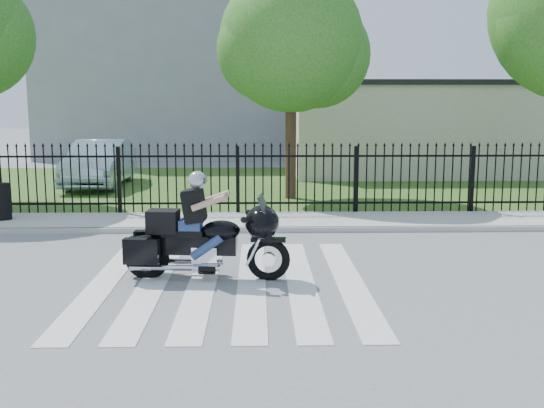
{
  "coord_description": "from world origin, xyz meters",
  "views": [
    {
      "loc": [
        0.5,
        -10.03,
        2.92
      ],
      "look_at": [
        0.77,
        1.82,
        1.0
      ],
      "focal_mm": 42.0,
      "sensor_mm": 36.0,
      "label": 1
    }
  ],
  "objects": [
    {
      "name": "grass_strip",
      "position": [
        0.0,
        12.0,
        0.01
      ],
      "size": [
        40.0,
        12.0,
        0.02
      ],
      "primitive_type": "cube",
      "color": "#2C521C",
      "rests_on": "ground"
    },
    {
      "name": "curb",
      "position": [
        0.0,
        4.0,
        0.06
      ],
      "size": [
        40.0,
        0.12,
        0.12
      ],
      "primitive_type": "cube",
      "color": "#ADAAA3",
      "rests_on": "ground"
    },
    {
      "name": "crosswalk",
      "position": [
        0.0,
        0.0,
        0.01
      ],
      "size": [
        5.0,
        5.5,
        0.01
      ],
      "primitive_type": null,
      "color": "silver",
      "rests_on": "ground"
    },
    {
      "name": "tree_mid",
      "position": [
        1.5,
        9.0,
        4.67
      ],
      "size": [
        4.2,
        4.2,
        6.78
      ],
      "color": "#382316",
      "rests_on": "ground"
    },
    {
      "name": "iron_fence",
      "position": [
        0.0,
        6.0,
        0.9
      ],
      "size": [
        26.0,
        0.04,
        1.8
      ],
      "color": "black",
      "rests_on": "ground"
    },
    {
      "name": "motorcycle_rider",
      "position": [
        -0.42,
        0.26,
        0.75
      ],
      "size": [
        2.78,
        1.01,
        1.84
      ],
      "rotation": [
        0.0,
        0.0,
        -0.09
      ],
      "color": "black",
      "rests_on": "ground"
    },
    {
      "name": "litter_bin",
      "position": [
        -5.59,
        5.1,
        0.56
      ],
      "size": [
        0.47,
        0.47,
        0.87
      ],
      "primitive_type": "cylinder",
      "rotation": [
        0.0,
        0.0,
        0.23
      ],
      "color": "black",
      "rests_on": "sidewalk"
    },
    {
      "name": "building_low",
      "position": [
        7.0,
        16.0,
        1.75
      ],
      "size": [
        10.0,
        6.0,
        3.5
      ],
      "primitive_type": "cube",
      "color": "beige",
      "rests_on": "ground"
    },
    {
      "name": "sidewalk",
      "position": [
        0.0,
        5.0,
        0.06
      ],
      "size": [
        40.0,
        2.0,
        0.12
      ],
      "primitive_type": "cube",
      "color": "#ADAAA3",
      "rests_on": "ground"
    },
    {
      "name": "ground",
      "position": [
        0.0,
        0.0,
        0.0
      ],
      "size": [
        120.0,
        120.0,
        0.0
      ],
      "primitive_type": "plane",
      "color": "slate",
      "rests_on": "ground"
    },
    {
      "name": "building_low_roof",
      "position": [
        7.0,
        16.0,
        3.6
      ],
      "size": [
        10.2,
        6.2,
        0.2
      ],
      "primitive_type": "cube",
      "color": "black",
      "rests_on": "building_low"
    },
    {
      "name": "building_tall",
      "position": [
        -3.0,
        26.0,
        6.0
      ],
      "size": [
        15.0,
        10.0,
        12.0
      ],
      "primitive_type": "cube",
      "color": "gray",
      "rests_on": "ground"
    },
    {
      "name": "parked_car",
      "position": [
        -4.91,
        11.85,
        0.81
      ],
      "size": [
        1.75,
        4.84,
        1.59
      ],
      "primitive_type": "imported",
      "rotation": [
        0.0,
        0.0,
        0.02
      ],
      "color": "#A6BED1",
      "rests_on": "grass_strip"
    }
  ]
}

